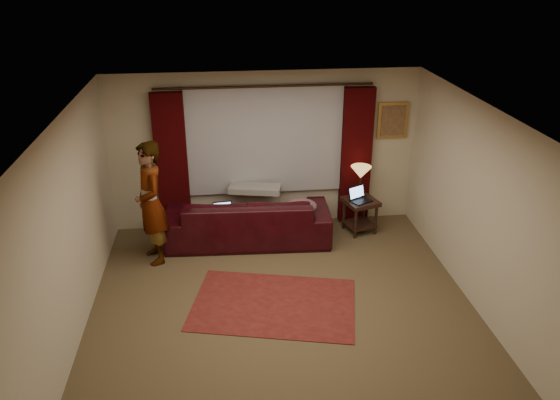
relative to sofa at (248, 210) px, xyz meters
The scene contains 20 objects.
floor 2.00m from the sofa, 79.93° to the right, with size 5.00×5.00×0.01m, color brown.
ceiling 2.83m from the sofa, 79.93° to the right, with size 5.00×5.00×0.02m, color silver.
wall_back 1.04m from the sofa, 60.72° to the left, with size 5.00×0.02×2.60m, color #BFB598.
wall_front 4.48m from the sofa, 85.62° to the right, with size 5.00×0.02×2.60m, color #BFB598.
wall_left 2.98m from the sofa, 138.72° to the right, with size 0.02×5.00×2.60m, color #BFB598.
wall_right 3.50m from the sofa, 33.79° to the right, with size 0.02×5.00×2.60m, color #BFB598.
sheer_curtain 1.17m from the sofa, 58.09° to the left, with size 2.50×0.05×1.80m, color #9D9DA5.
drape_left 1.42m from the sofa, 157.09° to the left, with size 0.50×0.14×2.30m, color black.
drape_right 2.01m from the sofa, 14.98° to the left, with size 0.50×0.14×2.30m, color black.
curtain_rod 1.95m from the sofa, 55.54° to the left, with size 0.04×0.04×3.40m, color black.
picture_frame 2.79m from the sofa, 13.20° to the left, with size 0.50×0.04×0.60m, color #AF813A.
sofa is the anchor object (origin of this frame).
throw_blanket 0.61m from the sofa, 63.85° to the left, with size 0.83×0.33×0.10m, color gray.
clothing_pile 0.85m from the sofa, 13.28° to the right, with size 0.51×0.40×0.22m, color #714954.
laptop_sofa 0.45m from the sofa, 150.57° to the right, with size 0.29×0.32×0.21m, color black, non-canonical shape.
area_rug 1.91m from the sofa, 82.95° to the right, with size 2.13×1.42×0.01m, color maroon.
end_table 1.87m from the sofa, ahead, with size 0.50×0.50×0.57m, color black.
tiffany_lamp 1.90m from the sofa, ahead, with size 0.33×0.33×0.53m, color olive, non-canonical shape.
laptop_table 1.85m from the sofa, ahead, with size 0.32×0.35×0.23m, color black, non-canonical shape.
person 1.55m from the sofa, 162.40° to the right, with size 0.55×0.55×1.86m, color gray.
Camera 1 is at (-0.72, -5.90, 4.27)m, focal length 35.00 mm.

